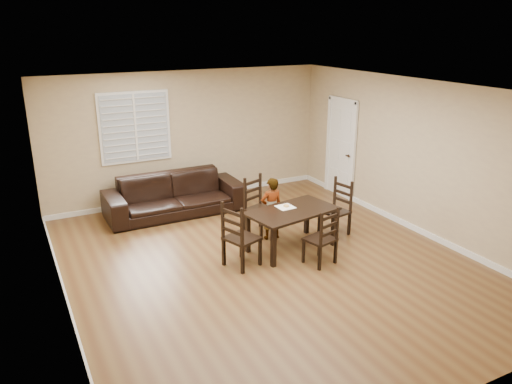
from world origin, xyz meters
TOP-DOWN VIEW (x-y plane):
  - ground at (0.00, 0.00)m, footprint 7.00×7.00m
  - room at (0.04, 0.18)m, footprint 6.04×7.04m
  - dining_table at (0.60, 0.29)m, footprint 1.59×1.07m
  - chair_near at (0.41, 1.22)m, footprint 0.59×0.57m
  - chair_far at (0.74, -0.48)m, footprint 0.50×0.48m
  - chair_left at (-0.52, 0.07)m, footprint 0.58×0.60m
  - chair_right at (1.71, 0.48)m, footprint 0.49×0.52m
  - child at (0.51, 0.81)m, footprint 0.41×0.27m
  - napkin at (0.57, 0.45)m, footprint 0.28×0.28m
  - donut at (0.59, 0.45)m, footprint 0.10×0.10m
  - sofa at (-0.60, 2.74)m, footprint 2.67×1.05m

SIDE VIEW (x-z plane):
  - ground at x=0.00m, z-range 0.00..0.00m
  - sofa at x=-0.60m, z-range 0.00..0.78m
  - chair_far at x=0.74m, z-range -0.04..0.89m
  - chair_right at x=1.71m, z-range -0.05..0.95m
  - chair_near at x=0.41m, z-range -0.05..0.99m
  - chair_left at x=-0.52m, z-range -0.05..1.01m
  - child at x=0.51m, z-range 0.00..1.10m
  - dining_table at x=0.60m, z-range 0.25..0.94m
  - napkin at x=0.57m, z-range 0.69..0.69m
  - donut at x=0.59m, z-range 0.69..0.73m
  - room at x=0.04m, z-range 0.45..3.17m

